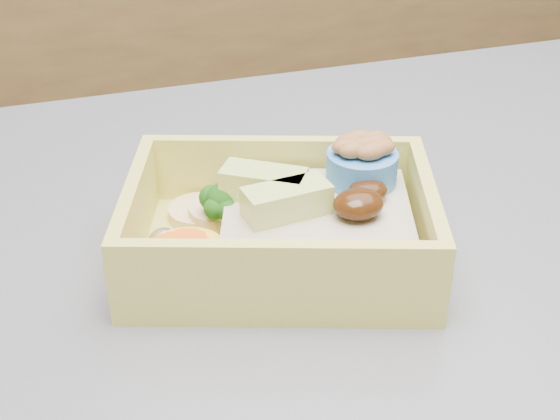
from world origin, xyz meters
name	(u,v)px	position (x,y,z in m)	size (l,w,h in m)	color
bento_box	(290,225)	(-0.15, 0.02, 0.94)	(0.22, 0.19, 0.07)	#D0C856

